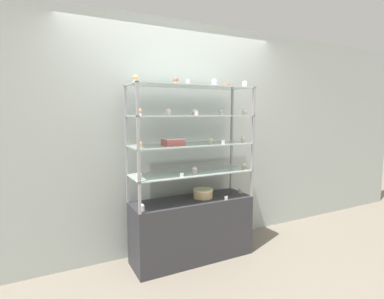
% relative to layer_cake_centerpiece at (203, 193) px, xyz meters
% --- Properties ---
extents(ground_plane, '(20.00, 20.00, 0.00)m').
position_rel_layer_cake_centerpiece_xyz_m(ground_plane, '(-0.14, -0.00, -0.71)').
color(ground_plane, gray).
extents(back_wall, '(8.00, 0.05, 2.60)m').
position_rel_layer_cake_centerpiece_xyz_m(back_wall, '(-0.14, 0.35, 0.59)').
color(back_wall, '#A8B2AD').
rests_on(back_wall, ground_plane).
extents(display_base, '(1.31, 0.43, 0.66)m').
position_rel_layer_cake_centerpiece_xyz_m(display_base, '(-0.14, -0.00, -0.38)').
color(display_base, '#333338').
rests_on(display_base, ground_plane).
extents(display_riser_lower, '(1.31, 0.43, 0.30)m').
position_rel_layer_cake_centerpiece_xyz_m(display_riser_lower, '(-0.14, -0.00, 0.23)').
color(display_riser_lower, '#99999E').
rests_on(display_riser_lower, display_base).
extents(display_riser_middle, '(1.31, 0.43, 0.30)m').
position_rel_layer_cake_centerpiece_xyz_m(display_riser_middle, '(-0.14, -0.00, 0.53)').
color(display_riser_middle, '#99999E').
rests_on(display_riser_middle, display_riser_lower).
extents(display_riser_upper, '(1.31, 0.43, 0.30)m').
position_rel_layer_cake_centerpiece_xyz_m(display_riser_upper, '(-0.14, -0.00, 0.83)').
color(display_riser_upper, '#99999E').
rests_on(display_riser_upper, display_riser_middle).
extents(display_riser_top, '(1.31, 0.43, 0.30)m').
position_rel_layer_cake_centerpiece_xyz_m(display_riser_top, '(-0.14, -0.00, 1.13)').
color(display_riser_top, '#99999E').
rests_on(display_riser_top, display_riser_upper).
extents(layer_cake_centerpiece, '(0.22, 0.22, 0.10)m').
position_rel_layer_cake_centerpiece_xyz_m(layer_cake_centerpiece, '(0.00, 0.00, 0.00)').
color(layer_cake_centerpiece, '#DBBC84').
rests_on(layer_cake_centerpiece, display_base).
extents(sheet_cake_frosted, '(0.20, 0.18, 0.07)m').
position_rel_layer_cake_centerpiece_xyz_m(sheet_cake_frosted, '(-0.36, -0.01, 0.58)').
color(sheet_cake_frosted, '#C66660').
rests_on(sheet_cake_frosted, display_riser_middle).
extents(cupcake_0, '(0.05, 0.05, 0.07)m').
position_rel_layer_cake_centerpiece_xyz_m(cupcake_0, '(-0.73, -0.12, -0.02)').
color(cupcake_0, white).
rests_on(cupcake_0, display_base).
extents(cupcake_1, '(0.05, 0.05, 0.07)m').
position_rel_layer_cake_centerpiece_xyz_m(cupcake_1, '(0.47, -0.05, -0.02)').
color(cupcake_1, '#CCB28C').
rests_on(cupcake_1, display_base).
extents(price_tag_0, '(0.04, 0.00, 0.04)m').
position_rel_layer_cake_centerpiece_xyz_m(price_tag_0, '(0.17, -0.20, -0.03)').
color(price_tag_0, white).
rests_on(price_tag_0, display_base).
extents(cupcake_2, '(0.05, 0.05, 0.07)m').
position_rel_layer_cake_centerpiece_xyz_m(cupcake_2, '(-0.75, -0.10, 0.28)').
color(cupcake_2, beige).
rests_on(cupcake_2, display_riser_lower).
extents(cupcake_3, '(0.05, 0.05, 0.07)m').
position_rel_layer_cake_centerpiece_xyz_m(cupcake_3, '(-0.14, -0.08, 0.28)').
color(cupcake_3, beige).
rests_on(cupcake_3, display_riser_lower).
extents(cupcake_4, '(0.05, 0.05, 0.07)m').
position_rel_layer_cake_centerpiece_xyz_m(cupcake_4, '(0.47, -0.10, 0.28)').
color(cupcake_4, '#CCB28C').
rests_on(cupcake_4, display_riser_lower).
extents(price_tag_1, '(0.04, 0.00, 0.04)m').
position_rel_layer_cake_centerpiece_xyz_m(price_tag_1, '(-0.35, -0.20, 0.27)').
color(price_tag_1, white).
rests_on(price_tag_1, display_riser_lower).
extents(cupcake_5, '(0.05, 0.05, 0.06)m').
position_rel_layer_cake_centerpiece_xyz_m(cupcake_5, '(-0.73, -0.12, 0.58)').
color(cupcake_5, beige).
rests_on(cupcake_5, display_riser_middle).
extents(cupcake_6, '(0.05, 0.05, 0.06)m').
position_rel_layer_cake_centerpiece_xyz_m(cupcake_6, '(0.06, -0.05, 0.58)').
color(cupcake_6, beige).
rests_on(cupcake_6, display_riser_middle).
extents(cupcake_7, '(0.05, 0.05, 0.06)m').
position_rel_layer_cake_centerpiece_xyz_m(cupcake_7, '(0.47, -0.08, 0.58)').
color(cupcake_7, beige).
rests_on(cupcake_7, display_riser_middle).
extents(price_tag_2, '(0.04, 0.00, 0.04)m').
position_rel_layer_cake_centerpiece_xyz_m(price_tag_2, '(0.12, -0.20, 0.57)').
color(price_tag_2, white).
rests_on(price_tag_2, display_riser_middle).
extents(cupcake_8, '(0.05, 0.05, 0.07)m').
position_rel_layer_cake_centerpiece_xyz_m(cupcake_8, '(-0.73, -0.11, 0.88)').
color(cupcake_8, beige).
rests_on(cupcake_8, display_riser_upper).
extents(cupcake_9, '(0.05, 0.05, 0.07)m').
position_rel_layer_cake_centerpiece_xyz_m(cupcake_9, '(-0.44, -0.10, 0.88)').
color(cupcake_9, white).
rests_on(cupcake_9, display_riser_upper).
extents(cupcake_10, '(0.05, 0.05, 0.07)m').
position_rel_layer_cake_centerpiece_xyz_m(cupcake_10, '(-0.13, -0.06, 0.88)').
color(cupcake_10, '#CCB28C').
rests_on(cupcake_10, display_riser_upper).
extents(cupcake_11, '(0.05, 0.05, 0.07)m').
position_rel_layer_cake_centerpiece_xyz_m(cupcake_11, '(0.17, -0.08, 0.88)').
color(cupcake_11, white).
rests_on(cupcake_11, display_riser_upper).
extents(cupcake_12, '(0.05, 0.05, 0.07)m').
position_rel_layer_cake_centerpiece_xyz_m(cupcake_12, '(0.47, -0.09, 0.88)').
color(cupcake_12, white).
rests_on(cupcake_12, display_riser_upper).
extents(price_tag_3, '(0.04, 0.00, 0.04)m').
position_rel_layer_cake_centerpiece_xyz_m(price_tag_3, '(-0.19, -0.20, 0.87)').
color(price_tag_3, white).
rests_on(price_tag_3, display_riser_upper).
extents(cupcake_13, '(0.05, 0.05, 0.07)m').
position_rel_layer_cake_centerpiece_xyz_m(cupcake_13, '(-0.75, -0.06, 1.18)').
color(cupcake_13, '#CCB28C').
rests_on(cupcake_13, display_riser_top).
extents(cupcake_14, '(0.05, 0.05, 0.07)m').
position_rel_layer_cake_centerpiece_xyz_m(cupcake_14, '(-0.34, -0.04, 1.18)').
color(cupcake_14, '#CCB28C').
rests_on(cupcake_14, display_riser_top).
extents(cupcake_15, '(0.05, 0.05, 0.07)m').
position_rel_layer_cake_centerpiece_xyz_m(cupcake_15, '(0.07, -0.10, 1.18)').
color(cupcake_15, white).
rests_on(cupcake_15, display_riser_top).
extents(cupcake_16, '(0.05, 0.05, 0.07)m').
position_rel_layer_cake_centerpiece_xyz_m(cupcake_16, '(0.47, -0.09, 1.18)').
color(cupcake_16, white).
rests_on(cupcake_16, display_riser_top).
extents(price_tag_4, '(0.04, 0.00, 0.04)m').
position_rel_layer_cake_centerpiece_xyz_m(price_tag_4, '(-0.28, -0.20, 1.17)').
color(price_tag_4, white).
rests_on(price_tag_4, display_riser_top).
extents(donut_glazed, '(0.12, 0.12, 0.03)m').
position_rel_layer_cake_centerpiece_xyz_m(donut_glazed, '(0.26, -0.02, 1.16)').
color(donut_glazed, brown).
rests_on(donut_glazed, display_riser_top).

